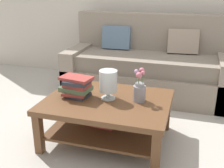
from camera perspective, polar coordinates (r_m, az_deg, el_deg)
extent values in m
plane|color=#B7B2A8|center=(3.07, 1.58, -8.13)|extent=(10.00, 10.00, 0.00)
cube|color=gray|center=(3.82, 7.11, 0.55)|extent=(2.17, 0.90, 0.36)
cube|color=gray|center=(3.71, 7.22, 4.48)|extent=(1.93, 0.74, 0.20)
cube|color=gray|center=(4.01, 8.34, 9.33)|extent=(2.17, 0.20, 0.70)
cube|color=gray|center=(4.05, -6.70, 3.53)|extent=(0.20, 0.90, 0.60)
cube|color=gray|center=(3.76, 22.17, 0.75)|extent=(0.20, 0.90, 0.60)
cube|color=slate|center=(3.98, 0.96, 9.59)|extent=(0.41, 0.20, 0.34)
cube|color=gray|center=(3.83, 14.51, 8.53)|extent=(0.42, 0.23, 0.34)
cube|color=brown|center=(2.59, -0.97, -3.70)|extent=(1.16, 0.88, 0.05)
cube|color=brown|center=(2.58, -14.97, -9.94)|extent=(0.07, 0.07, 0.38)
cube|color=brown|center=(2.27, 9.08, -14.09)|extent=(0.07, 0.07, 0.38)
cube|color=brown|center=(3.18, -7.86, -3.42)|extent=(0.07, 0.07, 0.38)
cube|color=brown|center=(2.93, 11.27, -5.80)|extent=(0.07, 0.07, 0.38)
cube|color=brown|center=(2.71, -0.93, -8.91)|extent=(1.04, 0.76, 0.02)
cube|color=#993833|center=(2.74, -2.04, -7.89)|extent=(0.30, 0.23, 0.04)
cube|color=#2D333D|center=(2.65, -7.10, -2.29)|extent=(0.23, 0.21, 0.03)
cube|color=#993833|center=(2.64, -7.50, -1.73)|extent=(0.23, 0.21, 0.03)
cube|color=#51704C|center=(2.64, -7.51, -0.94)|extent=(0.30, 0.22, 0.04)
cube|color=#993833|center=(2.61, -7.32, -0.24)|extent=(0.26, 0.20, 0.04)
cube|color=#2D333D|center=(2.59, -7.19, 0.50)|extent=(0.23, 0.21, 0.03)
cube|color=#993833|center=(2.59, -7.43, 1.20)|extent=(0.32, 0.22, 0.03)
cylinder|color=silver|center=(2.59, -0.76, -2.91)|extent=(0.13, 0.13, 0.02)
cylinder|color=silver|center=(2.57, -0.77, -2.12)|extent=(0.04, 0.04, 0.06)
cylinder|color=silver|center=(2.53, -0.78, 0.63)|extent=(0.17, 0.17, 0.20)
sphere|color=#2D333D|center=(2.55, -1.32, -0.22)|extent=(0.06, 0.06, 0.06)
sphere|color=slate|center=(2.55, -0.15, -0.22)|extent=(0.06, 0.06, 0.06)
cylinder|color=gray|center=(2.53, 5.68, -1.97)|extent=(0.12, 0.12, 0.15)
cylinder|color=gray|center=(2.50, 5.75, -0.10)|extent=(0.08, 0.08, 0.03)
cylinder|color=#426638|center=(2.47, 6.42, 1.10)|extent=(0.01, 0.01, 0.09)
sphere|color=#C66B7A|center=(2.45, 6.47, 2.32)|extent=(0.04, 0.04, 0.04)
cylinder|color=#426638|center=(2.51, 6.15, 1.50)|extent=(0.01, 0.01, 0.10)
sphere|color=#C66B7A|center=(2.49, 6.20, 2.87)|extent=(0.05, 0.05, 0.05)
cylinder|color=#426638|center=(2.48, 5.04, 1.28)|extent=(0.01, 0.01, 0.10)
sphere|color=#B28CB7|center=(2.46, 5.08, 2.60)|extent=(0.04, 0.04, 0.04)
cylinder|color=#426638|center=(2.45, 5.57, 0.70)|extent=(0.01, 0.01, 0.07)
sphere|color=#C66B7A|center=(2.43, 5.61, 1.82)|extent=(0.06, 0.06, 0.06)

